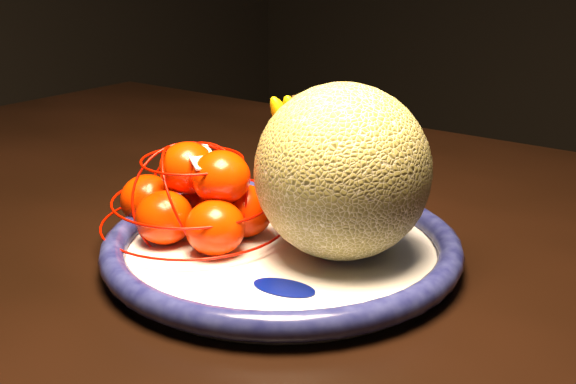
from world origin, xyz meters
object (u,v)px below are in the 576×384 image
Objects in this scene: fruit_bowl at (282,247)px; banana_bunch at (317,156)px; mandarin_bag at (197,200)px; dining_table at (274,270)px; cantaloupe at (342,172)px.

fruit_bowl is 2.23× the size of banana_bunch.
fruit_bowl is at bearing 16.84° from mandarin_bag.
mandarin_bag reaches higher than fruit_bowl.
dining_table is 0.26m from cantaloupe.
dining_table is at bearing 154.79° from banana_bunch.
fruit_bowl is 2.12× the size of cantaloupe.
cantaloupe is at bearing -31.31° from dining_table.
banana_bunch reaches higher than dining_table.
dining_table is 9.51× the size of cantaloupe.
banana_bunch is at bearing -29.28° from dining_table.
banana_bunch is 0.67× the size of mandarin_bag.
dining_table is 9.99× the size of banana_bunch.
fruit_bowl is 0.10m from mandarin_bag.
cantaloupe reaches higher than dining_table.
banana_bunch is (-0.06, 0.04, -0.00)m from cantaloupe.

